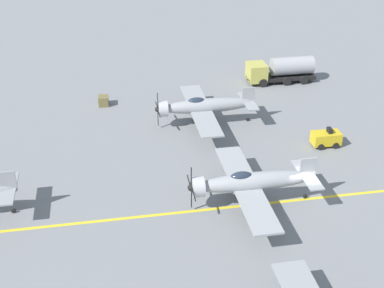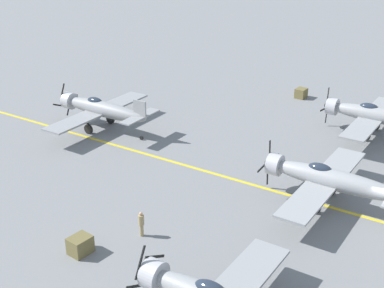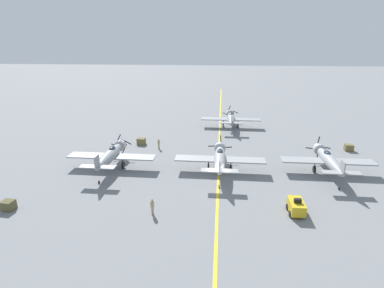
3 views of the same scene
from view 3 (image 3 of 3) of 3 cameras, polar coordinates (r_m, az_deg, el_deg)
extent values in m
plane|color=slate|center=(36.79, 4.96, -8.01)|extent=(400.00, 400.00, 0.00)
cube|color=yellow|center=(36.79, 4.96, -8.00)|extent=(0.30, 160.00, 0.01)
ellipsoid|color=#94979A|center=(42.58, 24.73, -2.92)|extent=(1.50, 9.50, 1.42)
cylinder|color=#B7B7BC|center=(46.53, 23.05, -0.91)|extent=(1.57, 0.90, 1.58)
ellipsoid|color=#232D3D|center=(43.40, 24.37, -1.68)|extent=(0.80, 1.70, 0.76)
cube|color=#94979A|center=(43.36, 24.36, -2.96)|extent=(12.00, 2.10, 0.16)
cube|color=#94979A|center=(38.98, 26.61, -4.91)|extent=(4.40, 1.10, 0.12)
cube|color=#94979A|center=(38.74, 26.75, -4.03)|extent=(0.14, 1.30, 1.60)
sphere|color=black|center=(46.98, 22.88, -0.70)|extent=(0.56, 0.56, 0.56)
cube|color=black|center=(47.29, 22.87, -1.70)|extent=(0.35, 0.06, 1.75)
cube|color=black|center=(47.22, 23.90, -0.61)|extent=(1.75, 0.06, 0.35)
cube|color=black|center=(46.69, 22.89, 0.30)|extent=(0.35, 0.06, 1.75)
cube|color=black|center=(46.76, 21.85, -0.80)|extent=(1.75, 0.06, 0.35)
cylinder|color=black|center=(43.11, 22.36, -3.72)|extent=(0.14, 0.14, 1.26)
cylinder|color=black|center=(43.34, 22.26, -4.49)|extent=(0.22, 0.90, 0.90)
cylinder|color=black|center=(44.09, 26.09, -3.75)|extent=(0.14, 0.14, 1.26)
cylinder|color=black|center=(44.32, 25.98, -4.51)|extent=(0.22, 0.90, 0.90)
cylinder|color=black|center=(39.72, 26.21, -7.63)|extent=(0.12, 0.36, 0.36)
ellipsoid|color=gray|center=(41.80, -15.43, -2.21)|extent=(1.50, 9.50, 1.42)
cylinder|color=#B7B7BC|center=(45.72, -13.51, -0.23)|extent=(1.57, 0.90, 1.58)
ellipsoid|color=#232D3D|center=(42.60, -14.96, -0.96)|extent=(0.80, 1.70, 0.76)
cube|color=gray|center=(42.58, -15.04, -2.27)|extent=(12.00, 2.10, 0.16)
cube|color=gray|center=(38.24, -17.56, -4.17)|extent=(4.40, 1.10, 0.12)
cube|color=gray|center=(38.00, -17.65, -3.27)|extent=(0.14, 1.30, 1.60)
sphere|color=black|center=(46.17, -13.32, -0.02)|extent=(0.56, 0.56, 0.56)
cube|color=black|center=(46.06, -13.87, 0.90)|extent=(0.94, 0.06, 1.61)
cube|color=black|center=(46.55, -14.18, -0.47)|extent=(1.61, 0.06, 0.94)
cube|color=black|center=(46.29, -12.76, -0.95)|extent=(0.94, 0.06, 1.61)
cube|color=black|center=(45.80, -12.44, 0.43)|extent=(1.61, 0.06, 0.94)
cylinder|color=black|center=(43.34, -16.83, -2.96)|extent=(0.14, 0.14, 1.26)
cylinder|color=black|center=(43.57, -16.75, -3.73)|extent=(0.22, 0.90, 0.90)
cylinder|color=black|center=(42.31, -13.06, -3.15)|extent=(0.14, 0.14, 1.26)
cylinder|color=black|center=(42.54, -12.99, -3.94)|extent=(0.22, 0.90, 0.90)
cylinder|color=black|center=(38.99, -17.30, -6.94)|extent=(0.12, 0.36, 0.36)
ellipsoid|color=gray|center=(60.77, 7.44, 4.85)|extent=(1.50, 9.50, 1.42)
cylinder|color=#B7B7BC|center=(65.10, 7.33, 5.79)|extent=(1.58, 0.90, 1.58)
ellipsoid|color=#232D3D|center=(61.75, 7.43, 5.61)|extent=(0.80, 1.70, 0.76)
cube|color=gray|center=(61.59, 7.40, 4.71)|extent=(12.00, 2.10, 0.16)
cube|color=gray|center=(56.78, 7.55, 4.00)|extent=(4.40, 1.10, 0.12)
cube|color=gray|center=(56.61, 7.58, 4.64)|extent=(0.14, 1.30, 1.60)
sphere|color=black|center=(65.59, 7.32, 5.89)|extent=(0.56, 0.56, 0.56)
cube|color=black|center=(65.40, 7.05, 6.58)|extent=(0.81, 0.06, 1.66)
cube|color=black|center=(65.64, 6.60, 5.62)|extent=(1.66, 0.06, 0.81)
cube|color=black|center=(65.78, 7.59, 5.19)|extent=(0.81, 0.06, 1.66)
cube|color=black|center=(65.55, 8.04, 6.15)|extent=(1.66, 0.06, 0.81)
cylinder|color=black|center=(61.71, 5.98, 4.19)|extent=(0.14, 0.14, 1.26)
cylinder|color=black|center=(61.87, 5.96, 3.63)|extent=(0.22, 0.90, 0.90)
cylinder|color=black|center=(61.82, 8.77, 4.10)|extent=(0.14, 0.14, 1.26)
cylinder|color=black|center=(61.98, 8.74, 3.53)|extent=(0.22, 0.90, 0.90)
cylinder|color=black|center=(57.26, 7.47, 2.04)|extent=(0.12, 0.36, 0.36)
ellipsoid|color=#989A9D|center=(39.40, 5.32, -2.88)|extent=(1.50, 9.50, 1.42)
cylinder|color=#B7B7BC|center=(43.57, 5.37, -0.72)|extent=(1.58, 0.90, 1.58)
ellipsoid|color=#232D3D|center=(40.26, 5.36, -1.54)|extent=(0.80, 1.70, 0.76)
cube|color=#989A9D|center=(40.23, 5.32, -2.93)|extent=(12.00, 2.10, 0.16)
cube|color=#989A9D|center=(35.57, 5.27, -5.08)|extent=(4.40, 1.10, 0.12)
cube|color=#989A9D|center=(35.31, 5.30, -4.12)|extent=(0.14, 1.30, 1.60)
sphere|color=black|center=(44.04, 5.38, -0.50)|extent=(0.56, 0.56, 0.56)
cube|color=black|center=(44.07, 6.51, -0.63)|extent=(1.76, 0.06, 0.29)
cube|color=black|center=(43.76, 5.51, 0.57)|extent=(0.29, 0.06, 1.76)
cube|color=black|center=(44.02, 4.24, -0.38)|extent=(1.76, 0.06, 0.29)
cube|color=black|center=(44.33, 5.24, -1.56)|extent=(0.29, 0.06, 1.76)
cylinder|color=black|center=(40.49, 3.16, -3.69)|extent=(0.14, 0.14, 1.26)
cylinder|color=black|center=(40.74, 3.15, -4.51)|extent=(0.22, 0.90, 0.90)
cylinder|color=black|center=(40.50, 7.41, -3.82)|extent=(0.14, 0.14, 1.26)
cylinder|color=black|center=(40.74, 7.38, -4.64)|extent=(0.22, 0.90, 0.90)
cylinder|color=black|center=(36.38, 5.17, -8.03)|extent=(0.12, 0.36, 0.36)
cube|color=gold|center=(32.73, 19.24, -11.12)|extent=(1.40, 2.60, 1.10)
cube|color=black|center=(32.15, 19.49, -10.15)|extent=(0.70, 0.36, 0.44)
cylinder|color=black|center=(33.42, 17.71, -11.28)|extent=(0.20, 0.60, 0.60)
cylinder|color=black|center=(33.75, 20.03, -11.25)|extent=(0.20, 0.60, 0.60)
cylinder|color=black|center=(32.22, 18.21, -12.54)|extent=(0.20, 0.60, 0.60)
cylinder|color=black|center=(32.56, 20.62, -12.49)|extent=(0.20, 0.60, 0.60)
cylinder|color=tan|center=(31.28, -7.52, -12.44)|extent=(0.26, 0.26, 0.83)
cylinder|color=tan|center=(30.90, -7.59, -11.24)|extent=(0.38, 0.38, 0.69)
sphere|color=tan|center=(30.67, -7.62, -10.51)|extent=(0.22, 0.22, 0.22)
cylinder|color=tan|center=(49.21, -6.33, -0.47)|extent=(0.25, 0.25, 0.81)
cylinder|color=tan|center=(48.97, -6.36, 0.35)|extent=(0.37, 0.37, 0.67)
sphere|color=tan|center=(48.83, -6.38, 0.84)|extent=(0.22, 0.22, 0.22)
cube|color=brown|center=(54.23, 27.70, -0.61)|extent=(1.30, 1.10, 1.04)
cube|color=brown|center=(37.00, -31.61, -9.92)|extent=(1.33, 1.15, 1.03)
cube|color=brown|center=(51.70, -9.63, 0.50)|extent=(1.40, 1.21, 1.08)
camera|label=1|loc=(57.99, -31.63, 23.58)|focal=50.00mm
camera|label=2|loc=(42.04, -46.13, 16.33)|focal=50.00mm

